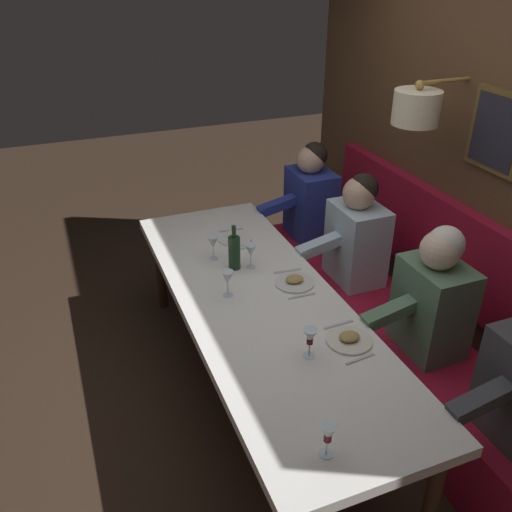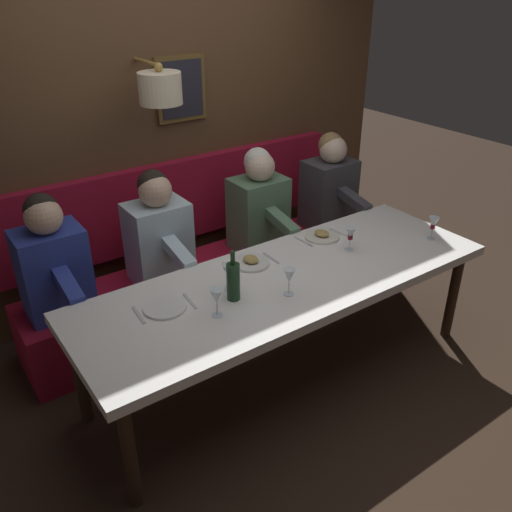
{
  "view_description": "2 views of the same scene",
  "coord_description": "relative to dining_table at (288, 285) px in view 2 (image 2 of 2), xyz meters",
  "views": [
    {
      "loc": [
        -0.98,
        -2.41,
        2.51
      ],
      "look_at": [
        0.05,
        0.2,
        0.92
      ],
      "focal_mm": 38.0,
      "sensor_mm": 36.0,
      "label": 1
    },
    {
      "loc": [
        -2.17,
        1.77,
        2.38
      ],
      "look_at": [
        0.05,
        0.2,
        0.92
      ],
      "focal_mm": 37.73,
      "sensor_mm": 36.0,
      "label": 2
    }
  ],
  "objects": [
    {
      "name": "ground_plane",
      "position": [
        0.0,
        0.0,
        -0.68
      ],
      "size": [
        12.0,
        12.0,
        0.0
      ],
      "primitive_type": "plane",
      "color": "#332319"
    },
    {
      "name": "wine_glass_2",
      "position": [
        0.04,
        -0.54,
        0.18
      ],
      "size": [
        0.07,
        0.07,
        0.16
      ],
      "color": "silver",
      "rests_on": "dining_table"
    },
    {
      "name": "wine_glass_3",
      "position": [
        -0.11,
        0.56,
        0.18
      ],
      "size": [
        0.07,
        0.07,
        0.16
      ],
      "color": "silver",
      "rests_on": "dining_table"
    },
    {
      "name": "diner_far",
      "position": [
        0.88,
        1.13,
        0.14
      ],
      "size": [
        0.6,
        0.4,
        0.79
      ],
      "color": "#283893",
      "rests_on": "banquette_bench"
    },
    {
      "name": "place_setting_0",
      "position": [
        0.12,
        0.76,
        0.07
      ],
      "size": [
        0.24,
        0.32,
        0.01
      ],
      "color": "white",
      "rests_on": "dining_table"
    },
    {
      "name": "dining_table",
      "position": [
        0.0,
        0.0,
        0.0
      ],
      "size": [
        0.9,
        2.64,
        0.74
      ],
      "color": "white",
      "rests_on": "ground_plane"
    },
    {
      "name": "wine_glass_1",
      "position": [
        -0.17,
        -1.12,
        0.18
      ],
      "size": [
        0.07,
        0.07,
        0.16
      ],
      "color": "silver",
      "rests_on": "dining_table"
    },
    {
      "name": "place_setting_1",
      "position": [
        0.28,
        -0.52,
        0.08
      ],
      "size": [
        0.24,
        0.32,
        0.05
      ],
      "color": "silver",
      "rests_on": "dining_table"
    },
    {
      "name": "banquette_bench",
      "position": [
        0.89,
        0.0,
        -0.45
      ],
      "size": [
        0.52,
        2.84,
        0.45
      ],
      "primitive_type": "cube",
      "color": "maroon",
      "rests_on": "ground_plane"
    },
    {
      "name": "diner_near",
      "position": [
        0.88,
        -0.41,
        0.14
      ],
      "size": [
        0.6,
        0.4,
        0.79
      ],
      "color": "#567A5B",
      "rests_on": "banquette_bench"
    },
    {
      "name": "diner_middle",
      "position": [
        0.88,
        0.42,
        0.14
      ],
      "size": [
        0.6,
        0.4,
        0.79
      ],
      "color": "silver",
      "rests_on": "banquette_bench"
    },
    {
      "name": "place_setting_2",
      "position": [
        0.26,
        0.09,
        0.08
      ],
      "size": [
        0.24,
        0.32,
        0.05
      ],
      "color": "silver",
      "rests_on": "dining_table"
    },
    {
      "name": "diner_nearest",
      "position": [
        0.88,
        -1.13,
        0.14
      ],
      "size": [
        0.6,
        0.4,
        0.79
      ],
      "color": "#3D3D42",
      "rests_on": "banquette_bench"
    },
    {
      "name": "wine_glass_0",
      "position": [
        0.08,
        0.37,
        0.18
      ],
      "size": [
        0.07,
        0.07,
        0.16
      ],
      "color": "silver",
      "rests_on": "dining_table"
    },
    {
      "name": "back_wall_panel",
      "position": [
        1.46,
        0.0,
        0.69
      ],
      "size": [
        0.59,
        4.04,
        2.9
      ],
      "color": "brown",
      "rests_on": "ground_plane"
    },
    {
      "name": "wine_bottle",
      "position": [
        -0.02,
        0.4,
        0.18
      ],
      "size": [
        0.08,
        0.08,
        0.3
      ],
      "color": "#19381E",
      "rests_on": "dining_table"
    },
    {
      "name": "wine_glass_4",
      "position": [
        -0.16,
        0.12,
        0.18
      ],
      "size": [
        0.07,
        0.07,
        0.16
      ],
      "color": "silver",
      "rests_on": "dining_table"
    }
  ]
}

